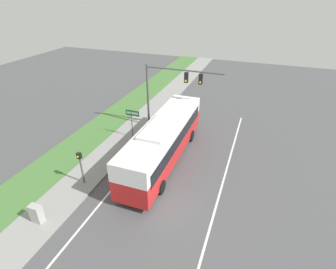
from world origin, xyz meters
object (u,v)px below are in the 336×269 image
(pedestrian_signal, at_px, (80,163))
(street_sign, at_px, (132,118))
(bus, at_px, (164,139))
(signal_gantry, at_px, (170,85))
(utility_cabinet, at_px, (36,214))

(pedestrian_signal, xyz_separation_m, street_sign, (0.36, 7.14, 0.23))
(bus, relative_size, signal_gantry, 1.69)
(signal_gantry, distance_m, street_sign, 4.54)
(bus, xyz_separation_m, street_sign, (-3.97, 2.34, 0.08))
(bus, relative_size, utility_cabinet, 10.00)
(bus, bearing_deg, street_sign, 149.52)
(pedestrian_signal, xyz_separation_m, utility_cabinet, (-0.42, -3.95, -1.11))
(bus, height_order, pedestrian_signal, bus)
(signal_gantry, bearing_deg, pedestrian_signal, -106.64)
(street_sign, height_order, utility_cabinet, street_sign)
(signal_gantry, relative_size, utility_cabinet, 5.92)
(pedestrian_signal, height_order, street_sign, street_sign)
(pedestrian_signal, bearing_deg, bus, 47.94)
(street_sign, bearing_deg, utility_cabinet, -94.04)
(bus, relative_size, pedestrian_signal, 4.56)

